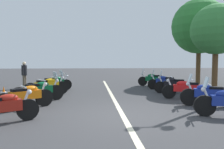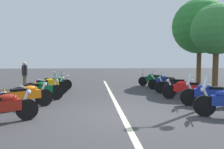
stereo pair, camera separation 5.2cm
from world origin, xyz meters
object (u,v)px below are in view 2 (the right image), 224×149
object	(u,v)px
motorcycle_left_row_4	(54,83)
roadside_tree_0	(200,26)
roadside_tree_2	(217,30)
motorcycle_right_row_1	(208,94)
motorcycle_left_row_0	(1,107)
motorcycle_right_row_4	(165,82)
bystander_0	(25,73)
motorcycle_right_row_5	(154,79)
motorcycle_left_row_2	(39,90)
motorcycle_left_row_3	(47,86)
motorcycle_right_row_2	(186,89)
motorcycle_left_row_1	(26,96)
motorcycle_right_row_3	(174,85)
traffic_cone_0	(4,94)

from	to	relation	value
motorcycle_left_row_4	roadside_tree_0	size ratio (longest dim) A/B	0.32
roadside_tree_0	roadside_tree_2	distance (m)	3.15
motorcycle_right_row_1	roadside_tree_2	bearing A→B (deg)	-105.50
motorcycle_left_row_0	motorcycle_right_row_4	size ratio (longest dim) A/B	0.88
roadside_tree_2	motorcycle_right_row_4	bearing A→B (deg)	87.45
motorcycle_right_row_1	bystander_0	distance (m)	10.20
motorcycle_right_row_1	motorcycle_right_row_5	world-z (taller)	motorcycle_right_row_1
roadside_tree_0	motorcycle_left_row_2	bearing A→B (deg)	121.34
motorcycle_left_row_3	motorcycle_right_row_1	xyz separation A→B (m)	(-3.20, -6.48, -0.00)
motorcycle_right_row_2	motorcycle_right_row_5	xyz separation A→B (m)	(4.84, 0.08, 0.01)
motorcycle_left_row_3	motorcycle_right_row_4	size ratio (longest dim) A/B	0.99
motorcycle_right_row_5	motorcycle_left_row_4	bearing A→B (deg)	29.47
motorcycle_left_row_1	roadside_tree_2	xyz separation A→B (m)	(4.34, -9.51, 3.03)
motorcycle_left_row_1	motorcycle_right_row_2	distance (m)	6.61
motorcycle_right_row_5	roadside_tree_0	xyz separation A→B (m)	(1.14, -3.65, 3.68)
roadside_tree_2	motorcycle_right_row_1	bearing A→B (deg)	147.12
motorcycle_right_row_1	bystander_0	xyz separation A→B (m)	(5.81, 8.37, 0.48)
motorcycle_right_row_3	roadside_tree_2	world-z (taller)	roadside_tree_2
motorcycle_right_row_3	motorcycle_right_row_5	xyz separation A→B (m)	(3.25, 0.12, 0.00)
motorcycle_right_row_5	traffic_cone_0	size ratio (longest dim) A/B	3.44
traffic_cone_0	roadside_tree_0	world-z (taller)	roadside_tree_0
motorcycle_left_row_3	motorcycle_left_row_4	bearing A→B (deg)	61.62
motorcycle_left_row_1	traffic_cone_0	size ratio (longest dim) A/B	2.75
motorcycle_right_row_5	roadside_tree_2	world-z (taller)	roadside_tree_2
bystander_0	roadside_tree_0	bearing A→B (deg)	-165.47
motorcycle_left_row_1	motorcycle_right_row_1	distance (m)	6.59
motorcycle_left_row_4	motorcycle_right_row_3	distance (m)	6.52
motorcycle_left_row_0	motorcycle_left_row_4	xyz separation A→B (m)	(6.27, -0.26, 0.00)
motorcycle_left_row_3	roadside_tree_0	xyz separation A→B (m)	(4.35, -9.92, 3.67)
motorcycle_left_row_0	bystander_0	xyz separation A→B (m)	(7.41, 1.67, 0.51)
motorcycle_right_row_2	motorcycle_right_row_3	world-z (taller)	motorcycle_right_row_3
motorcycle_left_row_4	roadside_tree_2	distance (m)	9.83
motorcycle_left_row_4	motorcycle_right_row_5	distance (m)	6.45
roadside_tree_2	motorcycle_left_row_0	bearing A→B (deg)	122.45
motorcycle_right_row_1	motorcycle_left_row_2	bearing A→B (deg)	4.23
motorcycle_left_row_3	motorcycle_left_row_0	bearing A→B (deg)	-118.83
traffic_cone_0	motorcycle_left_row_4	bearing A→B (deg)	-29.75
motorcycle_left_row_0	roadside_tree_0	world-z (taller)	roadside_tree_0
motorcycle_right_row_5	bystander_0	distance (m)	8.19
motorcycle_right_row_1	motorcycle_right_row_3	distance (m)	3.16
bystander_0	motorcycle_left_row_1	bearing A→B (deg)	113.64
motorcycle_left_row_1	roadside_tree_0	bearing A→B (deg)	-1.78
motorcycle_left_row_4	bystander_0	bearing A→B (deg)	122.66
motorcycle_left_row_0	motorcycle_right_row_1	world-z (taller)	motorcycle_right_row_1
motorcycle_right_row_3	motorcycle_left_row_1	bearing A→B (deg)	41.43
motorcycle_right_row_2	motorcycle_right_row_3	bearing A→B (deg)	-77.40
motorcycle_left_row_4	traffic_cone_0	distance (m)	3.21
motorcycle_right_row_1	roadside_tree_0	world-z (taller)	roadside_tree_0
motorcycle_right_row_1	motorcycle_left_row_4	bearing A→B (deg)	-18.65
motorcycle_right_row_2	motorcycle_right_row_5	size ratio (longest dim) A/B	1.00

